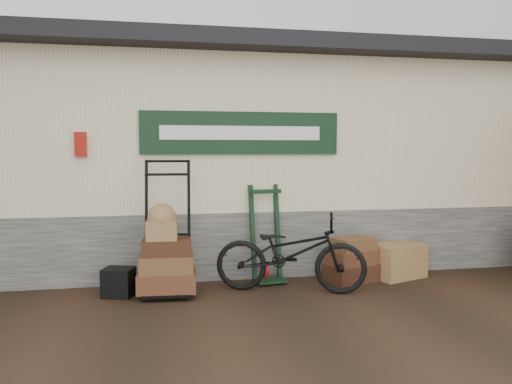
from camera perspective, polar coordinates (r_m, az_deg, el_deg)
The scene contains 8 objects.
ground at distance 5.90m, azimuth 2.85°, elevation -12.22°, with size 80.00×80.00×0.00m, color black.
station_building at distance 8.33m, azimuth -1.63°, elevation 4.03°, with size 14.40×4.10×3.20m.
porter_trolley at distance 6.11m, azimuth -10.09°, elevation -3.80°, with size 0.82×0.62×1.64m, color black, non-canonical shape.
green_barrow at distance 6.56m, azimuth 1.19°, elevation -4.78°, with size 0.46×0.39×1.27m, color black, non-canonical shape.
suitcase_stack at distance 6.74m, azimuth 10.87°, elevation -7.55°, with size 0.66×0.42×0.59m, color #351B10, non-canonical shape.
wicker_hamper at distance 7.11m, azimuth 15.80°, elevation -7.53°, with size 0.71×0.46×0.46m, color olive.
black_trunk at distance 6.21m, azimuth -15.43°, elevation -9.92°, with size 0.34×0.29×0.34m, color black.
bicycle at distance 6.11m, azimuth 3.96°, elevation -6.46°, with size 1.84×0.64×1.07m, color black.
Camera 1 is at (-1.35, -5.48, 1.73)m, focal length 35.00 mm.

